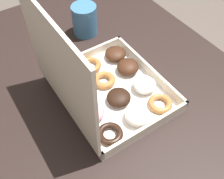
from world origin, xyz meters
TOP-DOWN VIEW (x-y plane):
  - ground_plane at (0.00, 0.00)m, footprint 8.00×8.00m
  - dining_table at (0.00, 0.00)m, footprint 1.09×0.78m
  - donut_box at (-0.06, 0.06)m, footprint 0.34×0.29m
  - coffee_mug at (0.24, -0.05)m, footprint 0.09×0.09m

SIDE VIEW (x-z plane):
  - ground_plane at x=0.00m, z-range 0.00..0.00m
  - dining_table at x=0.00m, z-range 0.25..0.95m
  - coffee_mug at x=0.24m, z-range 0.70..0.81m
  - donut_box at x=-0.06m, z-range 0.59..0.92m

